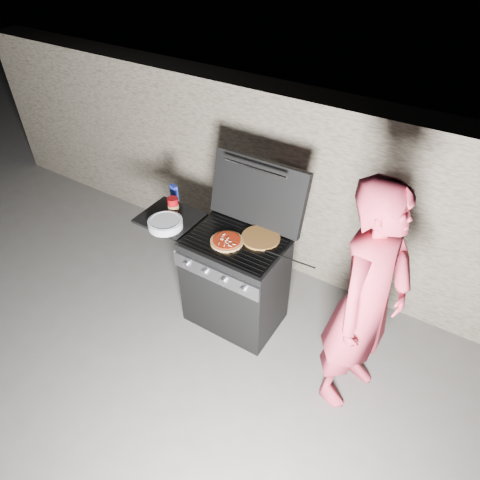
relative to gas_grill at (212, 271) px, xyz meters
The scene contains 10 objects.
ground 0.52m from the gas_grill, ahead, with size 50.00×50.00×0.00m, color #59544D.
stone_wall 1.17m from the gas_grill, 76.61° to the left, with size 8.00×0.35×1.80m, color slate.
gas_grill is the anchor object (origin of this frame).
pizza_topped 0.51m from the gas_grill, 11.40° to the right, with size 0.26×0.26×0.03m, color gold, non-canonical shape.
pizza_plain 0.63m from the gas_grill, 19.92° to the left, with size 0.32×0.32×0.02m, color #B7782C.
sauce_jar 0.68m from the gas_grill, behind, with size 0.09×0.09×0.14m, color maroon.
blue_carton 0.79m from the gas_grill, 157.44° to the left, with size 0.07×0.04×0.15m, color #1A2AA1.
plate_stack 0.61m from the gas_grill, 159.25° to the right, with size 0.29×0.29×0.07m, color silver.
person 1.47m from the gas_grill, ahead, with size 0.69×0.46×1.90m, color #BA3245.
tongs 0.89m from the gas_grill, ahead, with size 0.01×0.01×0.45m, color black.
Camera 1 is at (1.44, -2.22, 3.10)m, focal length 32.00 mm.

